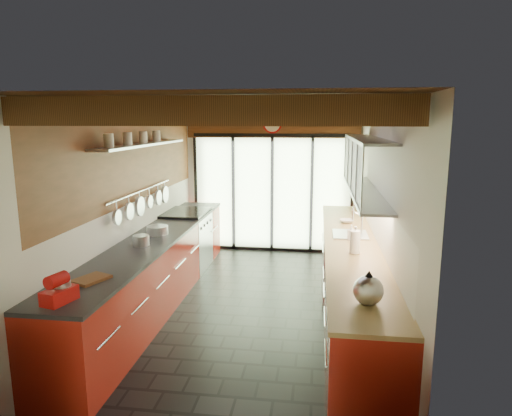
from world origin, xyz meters
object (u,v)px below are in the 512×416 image
stand_mixer (60,290)px  paper_towel (355,242)px  bowl (347,221)px  soap_bottle (351,232)px  kettle (368,289)px

stand_mixer → paper_towel: size_ratio=1.01×
stand_mixer → paper_towel: bearing=35.0°
paper_towel → bowl: size_ratio=1.59×
soap_bottle → stand_mixer: bearing=-136.7°
paper_towel → bowl: paper_towel is taller
stand_mixer → soap_bottle: stand_mixer is taller
kettle → bowl: kettle is taller
kettle → bowl: size_ratio=1.69×
kettle → paper_towel: (0.00, 1.46, 0.00)m
stand_mixer → soap_bottle: bearing=43.3°
kettle → soap_bottle: 2.07m
kettle → paper_towel: 1.46m
kettle → soap_bottle: (0.00, 2.07, -0.03)m
soap_bottle → bowl: 0.99m
soap_bottle → bowl: bearing=90.0°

